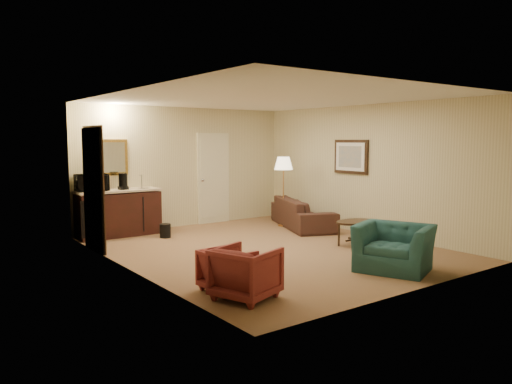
# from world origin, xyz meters

# --- Properties ---
(ground) EXTENTS (6.00, 6.00, 0.00)m
(ground) POSITION_xyz_m (0.00, 0.00, 0.00)
(ground) COLOR #886145
(ground) RESTS_ON ground
(room_walls) EXTENTS (5.02, 6.01, 2.61)m
(room_walls) POSITION_xyz_m (-0.10, 0.77, 1.72)
(room_walls) COLOR beige
(room_walls) RESTS_ON ground
(wetbar_cabinet) EXTENTS (1.64, 0.58, 0.92)m
(wetbar_cabinet) POSITION_xyz_m (-1.65, 2.72, 0.46)
(wetbar_cabinet) COLOR #331210
(wetbar_cabinet) RESTS_ON ground
(sofa) EXTENTS (1.41, 2.23, 0.84)m
(sofa) POSITION_xyz_m (1.95, 1.30, 0.42)
(sofa) COLOR black
(sofa) RESTS_ON ground
(teal_armchair) EXTENTS (1.02, 1.21, 0.90)m
(teal_armchair) POSITION_xyz_m (0.61, -2.20, 0.45)
(teal_armchair) COLOR #225552
(teal_armchair) RESTS_ON ground
(rose_chair_near) EXTENTS (0.83, 0.85, 0.70)m
(rose_chair_near) POSITION_xyz_m (-1.90, -2.00, 0.35)
(rose_chair_near) COLOR maroon
(rose_chair_near) RESTS_ON ground
(rose_chair_far) EXTENTS (0.59, 0.62, 0.59)m
(rose_chair_far) POSITION_xyz_m (-1.90, -1.60, 0.30)
(rose_chair_far) COLOR maroon
(rose_chair_far) RESTS_ON ground
(coffee_table) EXTENTS (0.82, 0.58, 0.45)m
(coffee_table) POSITION_xyz_m (1.43, -0.70, 0.23)
(coffee_table) COLOR black
(coffee_table) RESTS_ON ground
(floor_lamp) EXTENTS (0.54, 0.54, 1.54)m
(floor_lamp) POSITION_xyz_m (1.70, 1.67, 0.77)
(floor_lamp) COLOR #C78A42
(floor_lamp) RESTS_ON ground
(waste_bin) EXTENTS (0.25, 0.25, 0.27)m
(waste_bin) POSITION_xyz_m (-1.00, 2.00, 0.13)
(waste_bin) COLOR black
(waste_bin) RESTS_ON ground
(microwave) EXTENTS (0.61, 0.36, 0.40)m
(microwave) POSITION_xyz_m (-2.15, 2.77, 1.12)
(microwave) COLOR black
(microwave) RESTS_ON wetbar_cabinet
(coffee_maker) EXTENTS (0.21, 0.21, 0.32)m
(coffee_maker) POSITION_xyz_m (-1.55, 2.70, 1.08)
(coffee_maker) COLOR black
(coffee_maker) RESTS_ON wetbar_cabinet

